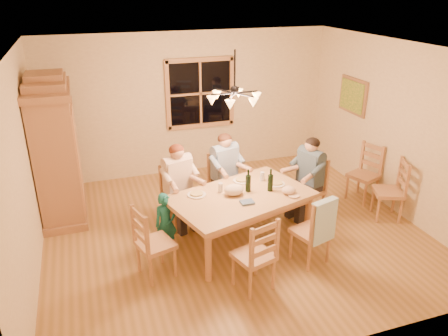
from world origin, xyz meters
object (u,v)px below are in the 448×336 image
object	(u,v)px
chair_near_left	(253,266)
adult_plaid_man	(225,163)
chair_end_left	(156,254)
armoire	(57,153)
dining_table	(241,201)
wine_bottle_a	(248,181)
chair_end_right	(307,199)
chair_spare_back	(362,184)
wine_bottle_b	(270,180)
child	(166,223)
chair_far_left	(179,208)
adult_woman	(178,176)
chair_spare_front	(387,200)
chair_near_right	(310,241)
chair_far_right	(225,193)
adult_slate_man	(310,168)
chandelier	(234,97)

from	to	relation	value
chair_near_left	adult_plaid_man	size ratio (longest dim) A/B	1.13
chair_end_left	armoire	bearing A→B (deg)	-168.18
dining_table	wine_bottle_a	xyz separation A→B (m)	(0.14, 0.08, 0.26)
chair_end_right	armoire	bearing A→B (deg)	53.80
chair_end_left	chair_spare_back	distance (m)	3.87
wine_bottle_a	wine_bottle_b	bearing A→B (deg)	-15.54
chair_near_left	wine_bottle_b	world-z (taller)	wine_bottle_b
dining_table	child	bearing A→B (deg)	174.30
chair_far_left	adult_woman	xyz separation A→B (m)	(0.00, 0.00, 0.54)
wine_bottle_a	chair_spare_front	world-z (taller)	wine_bottle_a
chair_near_right	adult_plaid_man	size ratio (longest dim) A/B	1.13
chair_far_right	wine_bottle_b	world-z (taller)	wine_bottle_b
chair_end_right	wine_bottle_b	size ratio (longest dim) A/B	3.00
armoire	chair_spare_front	distance (m)	5.24
chair_far_right	wine_bottle_a	xyz separation A→B (m)	(0.04, -0.90, 0.62)
chair_near_left	chair_spare_back	distance (m)	3.11
adult_slate_man	chair_spare_front	size ratio (longest dim) A/B	0.88
adult_slate_man	chair_far_right	bearing A→B (deg)	46.64
wine_bottle_b	adult_woman	bearing A→B (deg)	147.66
adult_plaid_man	chair_near_right	bearing A→B (deg)	93.37
child	chair_near_left	bearing A→B (deg)	-62.32
armoire	dining_table	distance (m)	2.98
chair_near_left	adult_woman	xyz separation A→B (m)	(-0.52, 1.75, 0.54)
chair_spare_front	chair_near_left	bearing A→B (deg)	131.98
chair_spare_back	adult_slate_man	bearing A→B (deg)	79.16
adult_woman	chair_near_right	bearing A→B (deg)	117.90
chandelier	wine_bottle_a	bearing A→B (deg)	-62.41
adult_slate_man	child	xyz separation A→B (m)	(-2.34, -0.27, -0.40)
chair_near_left	chair_spare_front	distance (m)	2.83
chair_end_right	chair_spare_front	bearing A→B (deg)	-127.32
chair_far_right	chair_spare_front	distance (m)	2.58
armoire	chair_near_right	world-z (taller)	armoire
chandelier	adult_plaid_man	world-z (taller)	chandelier
chair_spare_back	armoire	bearing A→B (deg)	56.09
chair_far_left	chair_spare_back	world-z (taller)	same
wine_bottle_b	child	distance (m)	1.58
chair_far_right	adult_plaid_man	bearing A→B (deg)	163.54
child	chair_far_right	bearing A→B (deg)	27.57
wine_bottle_a	chandelier	bearing A→B (deg)	117.59
chair_end_left	adult_woman	world-z (taller)	adult_woman
chair_end_left	wine_bottle_b	bearing A→B (deg)	85.87
chair_spare_front	chandelier	bearing A→B (deg)	103.27
chair_near_left	wine_bottle_a	bearing A→B (deg)	55.97
chair_end_left	chair_end_right	world-z (taller)	same
chair_near_right	adult_slate_man	size ratio (longest dim) A/B	1.13
wine_bottle_a	child	xyz separation A→B (m)	(-1.20, 0.02, -0.48)
adult_woman	dining_table	bearing A→B (deg)	117.90
armoire	chair_near_right	xyz separation A→B (m)	(3.13, -2.44, -0.75)
chair_near_left	chair_near_right	distance (m)	0.97
dining_table	adult_slate_man	xyz separation A→B (m)	(1.29, 0.38, 0.18)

